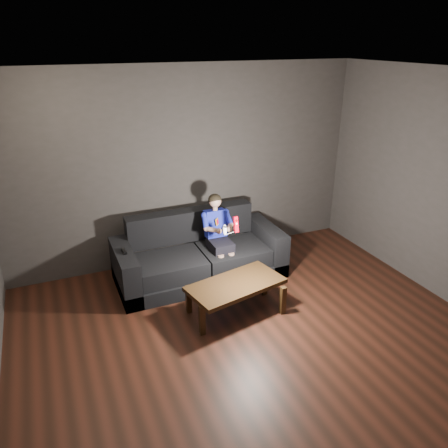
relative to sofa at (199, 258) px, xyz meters
name	(u,v)px	position (x,y,z in m)	size (l,w,h in m)	color
floor	(271,360)	(0.08, -1.85, -0.28)	(5.00, 5.00, 0.00)	black
back_wall	(187,167)	(0.08, 0.65, 1.07)	(5.00, 0.04, 2.70)	#35312D
ceiling	(286,79)	(0.08, -1.85, 2.42)	(5.00, 5.00, 0.02)	silver
sofa	(199,258)	(0.00, 0.00, 0.00)	(2.19, 0.95, 0.85)	black
child	(218,229)	(0.25, -0.07, 0.41)	(0.41, 0.50, 1.00)	black
wii_remote_red	(236,224)	(0.33, -0.45, 0.61)	(0.05, 0.08, 0.20)	red
nunchuk_white	(225,230)	(0.18, -0.45, 0.56)	(0.07, 0.09, 0.14)	white
wii_remote_black	(124,251)	(-0.99, -0.08, 0.34)	(0.04, 0.15, 0.03)	black
coffee_table	(236,287)	(0.10, -0.97, 0.07)	(1.19, 0.77, 0.40)	black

